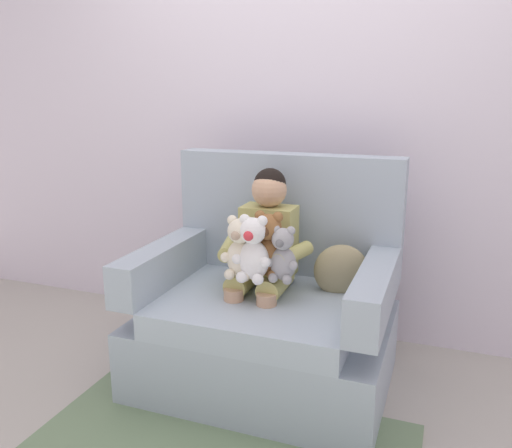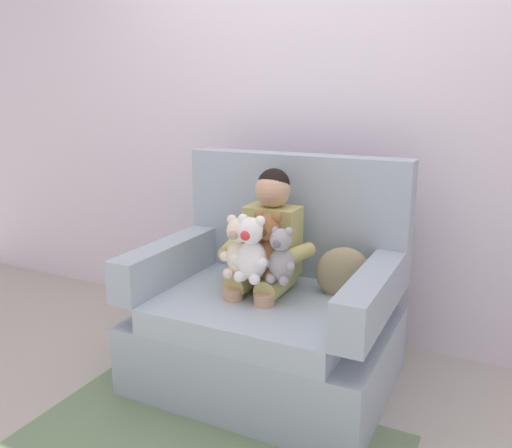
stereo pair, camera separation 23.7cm
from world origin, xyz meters
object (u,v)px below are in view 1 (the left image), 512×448
(seated_child, at_px, (264,246))
(plush_brown, at_px, (268,247))
(plush_grey, at_px, (283,255))
(throw_pillow, at_px, (341,271))
(plush_white, at_px, (253,250))
(plush_cream, at_px, (240,249))
(armchair, at_px, (268,314))

(seated_child, height_order, plush_brown, seated_child)
(plush_grey, height_order, throw_pillow, plush_grey)
(plush_brown, bearing_deg, plush_white, -124.43)
(plush_white, bearing_deg, plush_brown, 77.58)
(plush_cream, bearing_deg, armchair, 46.45)
(plush_white, bearing_deg, plush_cream, -171.20)
(plush_brown, bearing_deg, armchair, 107.54)
(armchair, bearing_deg, seated_child, 151.33)
(plush_white, bearing_deg, armchair, 107.72)
(seated_child, xyz_separation_m, plush_brown, (0.06, -0.12, 0.04))
(plush_cream, bearing_deg, plush_grey, -9.87)
(plush_cream, xyz_separation_m, throw_pillow, (0.41, 0.27, -0.14))
(armchair, xyz_separation_m, throw_pillow, (0.33, 0.11, 0.23))
(plush_grey, bearing_deg, armchair, 142.80)
(armchair, xyz_separation_m, plush_brown, (0.04, -0.11, 0.38))
(throw_pillow, bearing_deg, plush_cream, -146.10)
(armchair, distance_m, plush_brown, 0.40)
(seated_child, bearing_deg, plush_white, -85.77)
(plush_brown, xyz_separation_m, throw_pillow, (0.29, 0.22, -0.15))
(armchair, relative_size, seated_child, 1.43)
(plush_cream, distance_m, plush_grey, 0.20)
(plush_cream, height_order, plush_brown, plush_brown)
(plush_brown, bearing_deg, plush_grey, -20.81)
(seated_child, relative_size, plush_grey, 3.23)
(seated_child, distance_m, plush_brown, 0.14)
(plush_white, bearing_deg, seated_child, 116.01)
(plush_white, xyz_separation_m, plush_cream, (-0.07, 0.02, -0.01))
(seated_child, height_order, plush_white, seated_child)
(armchair, bearing_deg, plush_white, -93.67)
(plush_grey, xyz_separation_m, throw_pillow, (0.22, 0.25, -0.13))
(plush_white, bearing_deg, throw_pillow, 61.77)
(seated_child, xyz_separation_m, plush_cream, (-0.05, -0.18, 0.03))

